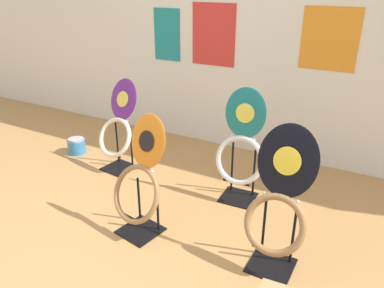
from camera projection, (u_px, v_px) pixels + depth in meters
The scene contains 6 objects.
wall_back at pixel (231, 25), 3.73m from camera, with size 8.00×0.07×2.60m.
toilet_seat_display_orange_sun at pixel (140, 181), 2.64m from camera, with size 0.46×0.39×0.88m.
toilet_seat_display_teal_sax at pixel (241, 151), 3.03m from camera, with size 0.42×0.30×0.96m.
toilet_seat_display_jazz_black at pixel (278, 208), 2.30m from camera, with size 0.39×0.35×0.94m.
toilet_seat_display_purple_note at pixel (118, 130), 3.56m from camera, with size 0.42×0.38×0.87m.
paint_can at pixel (77, 145), 4.00m from camera, with size 0.19×0.19×0.16m.
Camera 1 is at (1.54, -1.11, 1.72)m, focal length 35.00 mm.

